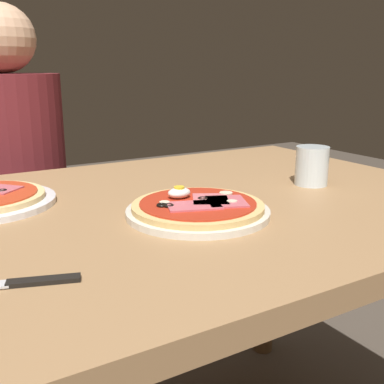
# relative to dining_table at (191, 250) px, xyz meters

# --- Properties ---
(dining_table) EXTENTS (1.18, 0.87, 0.74)m
(dining_table) POSITION_rel_dining_table_xyz_m (0.00, 0.00, 0.00)
(dining_table) COLOR #9E754C
(dining_table) RESTS_ON ground
(pizza_foreground) EXTENTS (0.26, 0.26, 0.05)m
(pizza_foreground) POSITION_rel_dining_table_xyz_m (-0.04, -0.10, 0.13)
(pizza_foreground) COLOR silver
(pizza_foreground) RESTS_ON dining_table
(water_glass_near) EXTENTS (0.07, 0.07, 0.09)m
(water_glass_near) POSITION_rel_dining_table_xyz_m (0.30, -0.04, 0.15)
(water_glass_near) COLOR silver
(water_glass_near) RESTS_ON dining_table
(knife) EXTENTS (0.19, 0.08, 0.01)m
(knife) POSITION_rel_dining_table_xyz_m (-0.39, -0.23, 0.12)
(knife) COLOR silver
(knife) RESTS_ON dining_table
(diner_person) EXTENTS (0.32, 0.32, 1.18)m
(diner_person) POSITION_rel_dining_table_xyz_m (-0.21, 0.72, -0.06)
(diner_person) COLOR black
(diner_person) RESTS_ON ground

